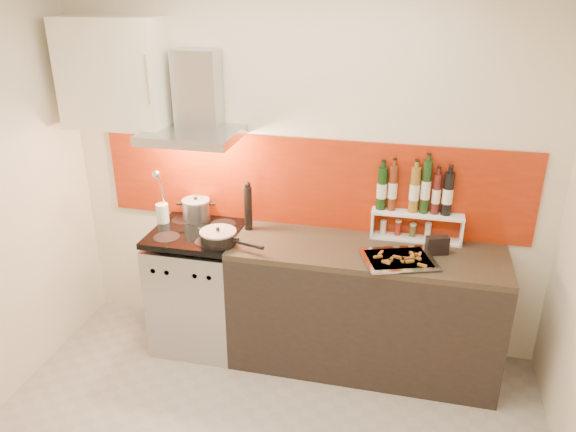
% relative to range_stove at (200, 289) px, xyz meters
% --- Properties ---
extents(back_wall, '(3.40, 0.02, 2.60)m').
position_rel_range_stove_xyz_m(back_wall, '(0.70, 0.30, 0.86)').
color(back_wall, silver).
rests_on(back_wall, ground).
extents(backsplash, '(3.00, 0.02, 0.64)m').
position_rel_range_stove_xyz_m(backsplash, '(0.75, 0.29, 0.78)').
color(backsplash, maroon).
rests_on(backsplash, back_wall).
extents(range_stove, '(0.60, 0.60, 0.91)m').
position_rel_range_stove_xyz_m(range_stove, '(0.00, 0.00, 0.00)').
color(range_stove, '#B7B7BA').
rests_on(range_stove, ground).
extents(counter, '(1.80, 0.60, 0.90)m').
position_rel_range_stove_xyz_m(counter, '(1.20, 0.00, 0.01)').
color(counter, black).
rests_on(counter, ground).
extents(range_hood, '(0.62, 0.50, 0.61)m').
position_rel_range_stove_xyz_m(range_hood, '(0.00, 0.14, 1.30)').
color(range_hood, '#B7B7BA').
rests_on(range_hood, back_wall).
extents(upper_cabinet, '(0.70, 0.35, 0.72)m').
position_rel_range_stove_xyz_m(upper_cabinet, '(-0.55, 0.13, 1.51)').
color(upper_cabinet, white).
rests_on(upper_cabinet, back_wall).
extents(stock_pot, '(0.20, 0.20, 0.17)m').
position_rel_range_stove_xyz_m(stock_pot, '(-0.07, 0.19, 0.54)').
color(stock_pot, '#B7B7BA').
rests_on(stock_pot, range_stove).
extents(saute_pan, '(0.46, 0.24, 0.11)m').
position_rel_range_stove_xyz_m(saute_pan, '(0.23, -0.15, 0.51)').
color(saute_pan, black).
rests_on(saute_pan, range_stove).
extents(utensil_jar, '(0.09, 0.13, 0.43)m').
position_rel_range_stove_xyz_m(utensil_jar, '(-0.28, 0.08, 0.59)').
color(utensil_jar, silver).
rests_on(utensil_jar, range_stove).
extents(pepper_mill, '(0.06, 0.06, 0.36)m').
position_rel_range_stove_xyz_m(pepper_mill, '(0.35, 0.13, 0.63)').
color(pepper_mill, black).
rests_on(pepper_mill, counter).
extents(step_shelf, '(0.61, 0.17, 0.55)m').
position_rel_range_stove_xyz_m(step_shelf, '(1.48, 0.24, 0.71)').
color(step_shelf, white).
rests_on(step_shelf, counter).
extents(caddy_box, '(0.15, 0.10, 0.12)m').
position_rel_range_stove_xyz_m(caddy_box, '(1.64, 0.04, 0.52)').
color(caddy_box, black).
rests_on(caddy_box, counter).
extents(baking_tray, '(0.53, 0.47, 0.03)m').
position_rel_range_stove_xyz_m(baking_tray, '(1.41, -0.12, 0.47)').
color(baking_tray, silver).
rests_on(baking_tray, counter).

